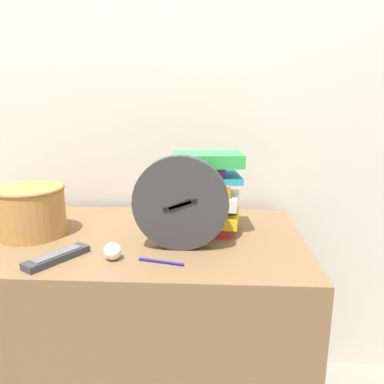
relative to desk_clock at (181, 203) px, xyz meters
The scene contains 8 objects.
wall_back 0.61m from the desk_clock, 111.78° to the left, with size 6.00×0.04×2.40m.
desk 0.57m from the desk_clock, 152.50° to the left, with size 1.19×0.65×0.76m.
desk_clock is the anchor object (origin of this frame).
book_stack 0.18m from the desk_clock, 68.97° to the left, with size 0.26×0.21×0.27m.
basket 0.52m from the desk_clock, 169.43° to the left, with size 0.23×0.23×0.16m.
tv_remote 0.38m from the desk_clock, 162.99° to the right, with size 0.15×0.19×0.02m.
crumpled_paper_ball 0.24m from the desk_clock, 154.43° to the right, with size 0.05×0.05×0.05m.
pen 0.18m from the desk_clock, 113.65° to the right, with size 0.13×0.04×0.01m.
Camera 1 is at (0.29, -0.84, 1.21)m, focal length 35.00 mm.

